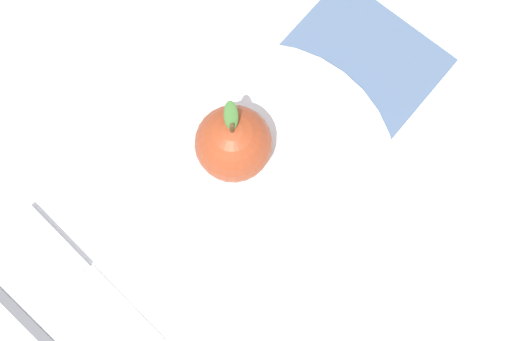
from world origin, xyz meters
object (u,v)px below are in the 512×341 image
Objects in this scene: dinner_plate at (256,173)px; apple at (233,144)px; knife at (88,274)px; linen_napkin at (364,57)px.

dinner_plate is 3.09× the size of apple.
apple is 0.18m from knife.
dinner_plate is 0.05m from apple.
dinner_plate is at bearing 134.12° from linen_napkin.
dinner_plate is at bearing -132.33° from apple.
apple is at bearing 47.67° from dinner_plate.
knife is (-0.10, 0.14, -0.05)m from apple.
linen_napkin is (0.11, -0.12, -0.01)m from dinner_plate.
apple is at bearing 125.42° from linen_napkin.
dinner_plate is 0.16m from linen_napkin.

